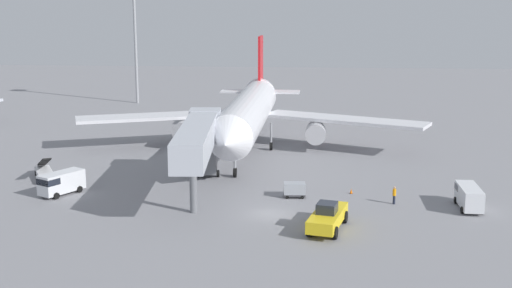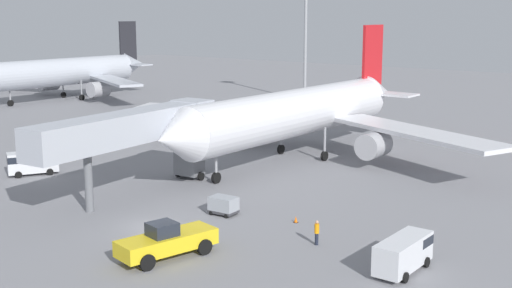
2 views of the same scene
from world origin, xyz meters
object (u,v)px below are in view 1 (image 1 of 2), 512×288
Objects in this scene: jet_bridge at (199,139)px; apron_light_mast at (135,21)px; service_van_near_center at (60,182)px; ground_crew_worker_foreground at (394,195)px; belt_loader_truck at (45,172)px; safety_cone_alpha at (351,191)px; baggage_cart_far_center at (295,189)px; airplane_at_gate at (249,113)px; service_van_far_right at (469,196)px; pushback_tug at (327,217)px.

apron_light_mast reaches higher than jet_bridge.
service_van_near_center is 34.17m from ground_crew_worker_foreground.
service_van_near_center is (4.18, -6.07, 0.58)m from belt_loader_truck.
safety_cone_alpha is (15.76, 1.67, -5.68)m from jet_bridge.
belt_loader_truck is 2.79× the size of baggage_cart_far_center.
apron_light_mast is at bearing 122.12° from airplane_at_gate.
belt_loader_truck reaches higher than service_van_far_right.
ground_crew_worker_foreground reaches higher than baggage_cart_far_center.
jet_bridge is 4.12× the size of service_van_near_center.
safety_cone_alpha is (-11.04, 4.18, -1.01)m from service_van_far_right.
pushback_tug is at bearing -37.33° from jet_bridge.
pushback_tug is at bearing -24.94° from belt_loader_truck.
apron_light_mast reaches higher than airplane_at_gate.
baggage_cart_far_center is 1.25× the size of ground_crew_worker_foreground.
airplane_at_gate is 2.27× the size of jet_bridge.
service_van_far_right is at bearing -1.67° from service_van_near_center.
service_van_far_right is at bearing -5.35° from jet_bridge.
service_van_far_right is 41.20m from service_van_near_center.
belt_loader_truck is at bearing 170.90° from service_van_far_right.
safety_cone_alpha is at bearing 5.65° from service_van_near_center.
jet_bridge is 20.47m from ground_crew_worker_foreground.
service_van_far_right reaches higher than ground_crew_worker_foreground.
jet_bridge is 16.84m from safety_cone_alpha.
service_van_far_right is 10.08× the size of safety_cone_alpha.
pushback_tug is 10.32m from baggage_cart_far_center.
airplane_at_gate reaches higher than jet_bridge.
apron_light_mast is (-9.17, 65.29, 14.97)m from service_van_near_center.
service_van_near_center is 2.85× the size of ground_crew_worker_foreground.
airplane_at_gate is 29.01m from ground_crew_worker_foreground.
pushback_tug reaches higher than safety_cone_alpha.
jet_bridge is at bearing -173.96° from safety_cone_alpha.
pushback_tug is at bearing -103.15° from safety_cone_alpha.
pushback_tug is (13.05, -9.95, -4.77)m from jet_bridge.
pushback_tug is 14.07× the size of safety_cone_alpha.
jet_bridge is 4.08× the size of service_van_far_right.
jet_bridge is at bearing 174.98° from ground_crew_worker_foreground.
service_van_near_center reaches higher than service_van_far_right.
airplane_at_gate is at bearing 37.88° from belt_loader_truck.
belt_loader_truck is 34.47m from safety_cone_alpha.
apron_light_mast is at bearing 127.14° from service_van_far_right.
ground_crew_worker_foreground is (19.78, -1.74, -4.97)m from jet_bridge.
belt_loader_truck is 3.49× the size of ground_crew_worker_foreground.
baggage_cart_far_center is 0.10× the size of apron_light_mast.
ground_crew_worker_foreground is at bearing -5.02° from jet_bridge.
baggage_cart_far_center is 4.40× the size of safety_cone_alpha.
jet_bridge is at bearing -69.79° from apron_light_mast.
apron_light_mast is (-26.62, 42.40, 11.09)m from airplane_at_gate.
airplane_at_gate is 93.51× the size of safety_cone_alpha.
jet_bridge is 17.09m from pushback_tug.
apron_light_mast reaches higher than baggage_cart_far_center.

